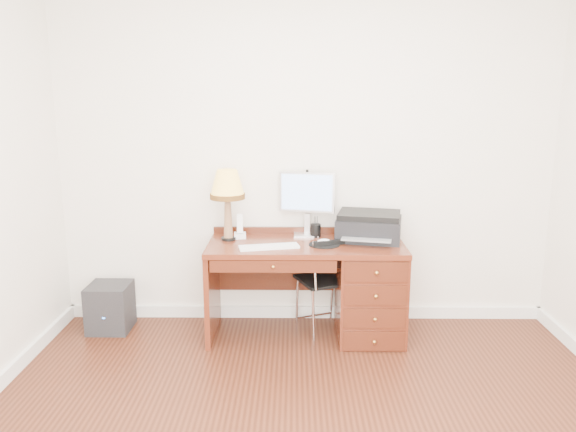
{
  "coord_description": "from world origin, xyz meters",
  "views": [
    {
      "loc": [
        -0.09,
        -2.76,
        1.88
      ],
      "look_at": [
        -0.14,
        1.2,
        1.01
      ],
      "focal_mm": 35.0,
      "sensor_mm": 36.0,
      "label": 1
    }
  ],
  "objects_px": {
    "chair": "(324,275)",
    "equipment_box": "(110,307)",
    "monitor": "(306,196)",
    "printer": "(369,226)",
    "leg_lamp": "(227,189)",
    "phone": "(240,231)",
    "desk": "(347,285)"
  },
  "relations": [
    {
      "from": "chair",
      "to": "equipment_box",
      "type": "relative_size",
      "value": 2.08
    },
    {
      "from": "monitor",
      "to": "printer",
      "type": "relative_size",
      "value": 0.92
    },
    {
      "from": "printer",
      "to": "leg_lamp",
      "type": "xyz_separation_m",
      "value": [
        -1.1,
        -0.03,
        0.3
      ]
    },
    {
      "from": "leg_lamp",
      "to": "chair",
      "type": "height_order",
      "value": "leg_lamp"
    },
    {
      "from": "printer",
      "to": "leg_lamp",
      "type": "relative_size",
      "value": 1.01
    },
    {
      "from": "monitor",
      "to": "chair",
      "type": "relative_size",
      "value": 0.65
    },
    {
      "from": "leg_lamp",
      "to": "chair",
      "type": "xyz_separation_m",
      "value": [
        0.75,
        -0.05,
        -0.68
      ]
    },
    {
      "from": "monitor",
      "to": "phone",
      "type": "bearing_deg",
      "value": -155.83
    },
    {
      "from": "equipment_box",
      "to": "chair",
      "type": "bearing_deg",
      "value": -0.86
    },
    {
      "from": "leg_lamp",
      "to": "equipment_box",
      "type": "xyz_separation_m",
      "value": [
        -0.97,
        -0.01,
        -0.97
      ]
    },
    {
      "from": "desk",
      "to": "phone",
      "type": "height_order",
      "value": "phone"
    },
    {
      "from": "monitor",
      "to": "leg_lamp",
      "type": "distance_m",
      "value": 0.64
    },
    {
      "from": "equipment_box",
      "to": "phone",
      "type": "bearing_deg",
      "value": 3.99
    },
    {
      "from": "monitor",
      "to": "printer",
      "type": "height_order",
      "value": "monitor"
    },
    {
      "from": "desk",
      "to": "monitor",
      "type": "height_order",
      "value": "monitor"
    },
    {
      "from": "desk",
      "to": "printer",
      "type": "bearing_deg",
      "value": 32.24
    },
    {
      "from": "desk",
      "to": "monitor",
      "type": "xyz_separation_m",
      "value": [
        -0.32,
        0.24,
        0.66
      ]
    },
    {
      "from": "printer",
      "to": "phone",
      "type": "height_order",
      "value": "printer"
    },
    {
      "from": "desk",
      "to": "chair",
      "type": "relative_size",
      "value": 1.9
    },
    {
      "from": "monitor",
      "to": "leg_lamp",
      "type": "height_order",
      "value": "leg_lamp"
    },
    {
      "from": "monitor",
      "to": "leg_lamp",
      "type": "relative_size",
      "value": 0.93
    },
    {
      "from": "printer",
      "to": "equipment_box",
      "type": "height_order",
      "value": "printer"
    },
    {
      "from": "desk",
      "to": "leg_lamp",
      "type": "xyz_separation_m",
      "value": [
        -0.93,
        0.08,
        0.74
      ]
    },
    {
      "from": "equipment_box",
      "to": "leg_lamp",
      "type": "bearing_deg",
      "value": 0.98
    },
    {
      "from": "phone",
      "to": "equipment_box",
      "type": "bearing_deg",
      "value": 177.29
    },
    {
      "from": "chair",
      "to": "equipment_box",
      "type": "xyz_separation_m",
      "value": [
        -1.71,
        0.03,
        -0.29
      ]
    },
    {
      "from": "printer",
      "to": "chair",
      "type": "distance_m",
      "value": 0.52
    },
    {
      "from": "leg_lamp",
      "to": "chair",
      "type": "relative_size",
      "value": 0.7
    },
    {
      "from": "chair",
      "to": "leg_lamp",
      "type": "bearing_deg",
      "value": 153.67
    },
    {
      "from": "monitor",
      "to": "printer",
      "type": "bearing_deg",
      "value": -2.01
    },
    {
      "from": "equipment_box",
      "to": "monitor",
      "type": "bearing_deg",
      "value": 6.49
    },
    {
      "from": "desk",
      "to": "phone",
      "type": "xyz_separation_m",
      "value": [
        -0.84,
        0.14,
        0.39
      ]
    }
  ]
}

